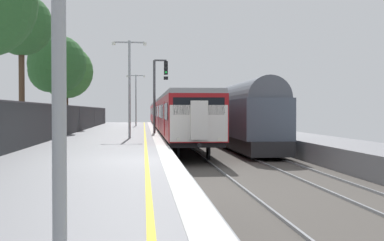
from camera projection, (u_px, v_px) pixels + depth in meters
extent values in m
cube|color=gray|center=(78.00, 177.00, 15.43)|extent=(6.40, 110.00, 1.00)
cube|color=silver|center=(170.00, 160.00, 15.71)|extent=(0.60, 110.00, 0.01)
cube|color=yellow|center=(147.00, 161.00, 15.64)|extent=(0.12, 110.00, 0.01)
cube|color=#4C4742|center=(344.00, 192.00, 16.30)|extent=(11.00, 110.00, 0.20)
cube|color=gray|center=(200.00, 190.00, 15.82)|extent=(0.07, 110.00, 0.08)
cube|color=gray|center=(244.00, 189.00, 15.97)|extent=(0.07, 110.00, 0.08)
cube|color=gray|center=(321.00, 188.00, 16.22)|extent=(0.07, 110.00, 0.08)
cube|color=gray|center=(362.00, 187.00, 16.36)|extent=(0.07, 110.00, 0.08)
cube|color=maroon|center=(182.00, 116.00, 32.20)|extent=(2.80, 19.28, 2.30)
cube|color=black|center=(182.00, 135.00, 32.22)|extent=(2.64, 18.68, 0.25)
cube|color=gray|center=(182.00, 97.00, 32.17)|extent=(2.68, 19.28, 0.24)
cube|color=black|center=(161.00, 111.00, 32.05)|extent=(0.02, 17.68, 0.84)
cube|color=red|center=(164.00, 119.00, 27.26)|extent=(0.03, 1.10, 1.90)
cube|color=red|center=(159.00, 117.00, 36.86)|extent=(0.03, 1.10, 1.90)
cylinder|color=black|center=(178.00, 152.00, 25.15)|extent=(0.12, 0.84, 0.84)
cylinder|color=black|center=(208.00, 152.00, 25.30)|extent=(0.12, 0.84, 0.84)
cylinder|color=black|center=(166.00, 137.00, 39.16)|extent=(0.12, 0.84, 0.84)
cylinder|color=black|center=(185.00, 137.00, 39.31)|extent=(0.12, 0.84, 0.84)
cube|color=maroon|center=(168.00, 114.00, 51.98)|extent=(2.80, 19.28, 2.30)
cube|color=black|center=(168.00, 126.00, 52.00)|extent=(2.64, 18.68, 0.25)
cube|color=gray|center=(168.00, 102.00, 51.96)|extent=(2.68, 19.28, 0.24)
cube|color=black|center=(154.00, 111.00, 51.84)|extent=(0.02, 17.68, 0.84)
cube|color=red|center=(155.00, 116.00, 47.05)|extent=(0.03, 1.10, 1.90)
cube|color=red|center=(153.00, 115.00, 56.64)|extent=(0.03, 1.10, 1.90)
cylinder|color=black|center=(163.00, 134.00, 44.93)|extent=(0.12, 0.84, 0.84)
cylinder|color=black|center=(180.00, 134.00, 45.08)|extent=(0.12, 0.84, 0.84)
cylinder|color=black|center=(158.00, 129.00, 58.94)|extent=(0.12, 0.84, 0.84)
cylinder|color=black|center=(171.00, 128.00, 59.10)|extent=(0.12, 0.84, 0.84)
cube|color=maroon|center=(161.00, 113.00, 71.76)|extent=(2.80, 19.28, 2.30)
cube|color=black|center=(161.00, 122.00, 71.79)|extent=(2.64, 18.68, 0.25)
cube|color=gray|center=(161.00, 105.00, 71.74)|extent=(2.68, 19.28, 0.24)
cube|color=black|center=(151.00, 111.00, 71.62)|extent=(0.02, 17.68, 0.84)
cube|color=red|center=(152.00, 114.00, 66.83)|extent=(0.03, 1.10, 1.90)
cube|color=red|center=(151.00, 114.00, 76.42)|extent=(0.03, 1.10, 1.90)
cylinder|color=black|center=(157.00, 127.00, 64.71)|extent=(0.12, 0.84, 0.84)
cylinder|color=black|center=(169.00, 127.00, 64.87)|extent=(0.12, 0.84, 0.84)
cylinder|color=black|center=(155.00, 124.00, 78.73)|extent=(0.12, 0.84, 0.84)
cylinder|color=black|center=(164.00, 124.00, 78.88)|extent=(0.12, 0.84, 0.84)
cube|color=silver|center=(199.00, 123.00, 22.65)|extent=(2.70, 0.10, 1.70)
cube|color=black|center=(199.00, 106.00, 22.62)|extent=(2.40, 0.08, 0.80)
cube|color=silver|center=(199.00, 120.00, 22.51)|extent=(0.80, 0.24, 1.80)
cylinder|color=white|center=(178.00, 140.00, 22.51)|extent=(0.18, 0.06, 0.18)
cylinder|color=white|center=(219.00, 140.00, 22.70)|extent=(0.18, 0.06, 0.18)
cylinder|color=black|center=(200.00, 145.00, 22.38)|extent=(0.20, 0.35, 0.20)
cube|color=black|center=(168.00, 100.00, 51.95)|extent=(0.60, 0.90, 0.20)
cube|color=#232326|center=(244.00, 141.00, 32.07)|extent=(2.30, 14.62, 0.79)
cube|color=#4C5666|center=(244.00, 118.00, 32.04)|extent=(2.60, 13.82, 2.26)
cylinder|color=#515660|center=(244.00, 100.00, 32.02)|extent=(2.39, 13.42, 2.39)
cylinder|color=black|center=(250.00, 149.00, 26.71)|extent=(0.12, 0.84, 0.84)
cylinder|color=black|center=(278.00, 149.00, 26.87)|extent=(0.12, 0.84, 0.84)
cylinder|color=black|center=(220.00, 139.00, 37.28)|extent=(0.12, 0.84, 0.84)
cylinder|color=black|center=(240.00, 138.00, 37.43)|extent=(0.12, 0.84, 0.84)
cube|color=#232326|center=(212.00, 131.00, 47.41)|extent=(2.30, 14.62, 0.79)
cube|color=#4C5666|center=(212.00, 116.00, 47.38)|extent=(2.60, 13.82, 2.26)
cylinder|color=#515660|center=(212.00, 104.00, 47.36)|extent=(2.39, 13.42, 2.39)
cylinder|color=black|center=(211.00, 135.00, 42.05)|extent=(0.12, 0.84, 0.84)
cylinder|color=black|center=(229.00, 135.00, 42.21)|extent=(0.12, 0.84, 0.84)
cylinder|color=black|center=(197.00, 131.00, 52.62)|extent=(0.12, 0.84, 0.84)
cylinder|color=black|center=(212.00, 131.00, 52.77)|extent=(0.12, 0.84, 0.84)
cube|color=#232326|center=(195.00, 126.00, 62.75)|extent=(2.30, 14.62, 0.79)
cube|color=#4C5666|center=(195.00, 115.00, 62.72)|extent=(2.60, 13.82, 2.26)
cylinder|color=#515660|center=(195.00, 106.00, 62.70)|extent=(2.39, 13.42, 2.39)
cylinder|color=black|center=(193.00, 129.00, 57.39)|extent=(0.12, 0.84, 0.84)
cylinder|color=black|center=(206.00, 129.00, 57.54)|extent=(0.12, 0.84, 0.84)
cylinder|color=black|center=(185.00, 126.00, 67.95)|extent=(0.12, 0.84, 0.84)
cylinder|color=black|center=(196.00, 126.00, 68.11)|extent=(0.12, 0.84, 0.84)
cube|color=#232326|center=(185.00, 123.00, 78.09)|extent=(2.30, 14.62, 0.79)
cube|color=#4C5666|center=(185.00, 114.00, 78.06)|extent=(2.60, 13.82, 2.26)
cylinder|color=#515660|center=(185.00, 107.00, 78.04)|extent=(2.39, 13.42, 2.39)
cylinder|color=black|center=(183.00, 125.00, 72.73)|extent=(0.12, 0.84, 0.84)
cylinder|color=black|center=(193.00, 125.00, 72.88)|extent=(0.12, 0.84, 0.84)
cylinder|color=black|center=(178.00, 123.00, 83.29)|extent=(0.12, 0.84, 0.84)
cylinder|color=black|center=(187.00, 123.00, 83.45)|extent=(0.12, 0.84, 0.84)
cylinder|color=#47474C|center=(154.00, 97.00, 36.01)|extent=(0.18, 0.18, 5.31)
cube|color=#47474C|center=(160.00, 60.00, 36.00)|extent=(0.90, 0.12, 0.12)
cube|color=black|center=(166.00, 68.00, 36.05)|extent=(0.28, 0.20, 1.00)
cylinder|color=black|center=(166.00, 63.00, 35.93)|extent=(0.16, 0.04, 0.16)
cylinder|color=black|center=(166.00, 68.00, 35.93)|extent=(0.16, 0.04, 0.16)
cylinder|color=#19D83F|center=(166.00, 72.00, 35.94)|extent=(0.16, 0.04, 0.16)
cube|color=black|center=(166.00, 78.00, 36.07)|extent=(0.32, 0.16, 0.24)
cylinder|color=#93999E|center=(129.00, 90.00, 28.61)|extent=(0.14, 0.14, 5.69)
cube|color=#93999E|center=(137.00, 42.00, 28.61)|extent=(0.90, 0.08, 0.08)
cylinder|color=silver|center=(145.00, 44.00, 28.65)|extent=(0.20, 0.20, 0.18)
cube|color=#93999E|center=(122.00, 42.00, 28.52)|extent=(0.90, 0.08, 0.08)
cylinder|color=silver|center=(114.00, 44.00, 28.48)|extent=(0.20, 0.20, 0.18)
cylinder|color=#93999E|center=(136.00, 100.00, 52.51)|extent=(0.14, 0.14, 5.50)
cube|color=#93999E|center=(140.00, 76.00, 52.51)|extent=(0.90, 0.08, 0.08)
cylinder|color=silver|center=(144.00, 76.00, 52.55)|extent=(0.20, 0.20, 0.18)
cube|color=#93999E|center=(132.00, 76.00, 52.42)|extent=(0.90, 0.08, 0.08)
cylinder|color=silver|center=(127.00, 76.00, 52.38)|extent=(0.20, 0.20, 0.18)
cylinder|color=#38383D|center=(51.00, 122.00, 26.74)|extent=(0.07, 0.07, 1.96)
cylinder|color=#38383D|center=(79.00, 119.00, 38.37)|extent=(0.07, 0.07, 1.96)
cylinder|color=#38383D|center=(94.00, 117.00, 50.00)|extent=(0.07, 0.07, 1.96)
cylinder|color=#38383D|center=(104.00, 116.00, 61.63)|extent=(0.07, 0.07, 1.96)
cylinder|color=#473323|center=(66.00, 108.00, 42.75)|extent=(0.34, 0.34, 3.75)
sphere|color=#33662D|center=(66.00, 72.00, 42.69)|extent=(4.67, 4.67, 4.67)
sphere|color=#33662D|center=(61.00, 78.00, 42.91)|extent=(2.80, 2.80, 2.80)
cylinder|color=#473323|center=(57.00, 106.00, 36.50)|extent=(0.42, 0.42, 3.91)
sphere|color=#285628|center=(57.00, 64.00, 36.44)|extent=(4.32, 4.32, 4.32)
sphere|color=#285628|center=(50.00, 71.00, 35.96)|extent=(3.20, 3.20, 3.20)
cylinder|color=#473323|center=(22.00, 89.00, 29.73)|extent=(0.35, 0.35, 5.80)
sphere|color=#285628|center=(21.00, 24.00, 29.66)|extent=(3.75, 3.75, 3.75)
sphere|color=#285628|center=(28.00, 33.00, 29.86)|extent=(2.36, 2.36, 2.36)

